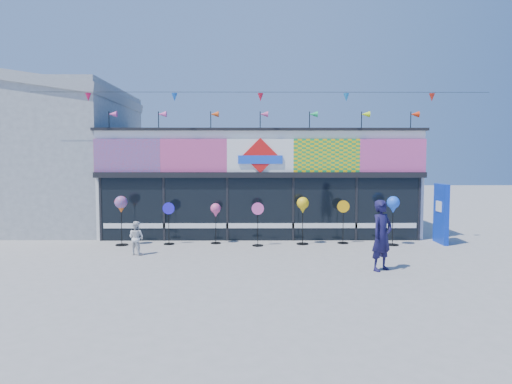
{
  "coord_description": "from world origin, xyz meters",
  "views": [
    {
      "loc": [
        -0.26,
        -13.08,
        2.93
      ],
      "look_at": [
        -0.16,
        2.0,
        1.88
      ],
      "focal_mm": 32.0,
      "sensor_mm": 36.0,
      "label": 1
    }
  ],
  "objects_px": {
    "spinner_4": "(303,207)",
    "adult_man": "(382,235)",
    "spinner_6": "(393,206)",
    "child": "(136,238)",
    "spinner_0": "(121,206)",
    "spinner_1": "(169,222)",
    "blue_sign": "(441,214)",
    "spinner_3": "(258,223)",
    "spinner_5": "(343,221)",
    "spinner_2": "(216,211)"
  },
  "relations": [
    {
      "from": "spinner_1",
      "to": "spinner_5",
      "type": "height_order",
      "value": "spinner_5"
    },
    {
      "from": "spinner_4",
      "to": "spinner_6",
      "type": "xyz_separation_m",
      "value": [
        3.08,
        -0.2,
        0.03
      ]
    },
    {
      "from": "adult_man",
      "to": "spinner_3",
      "type": "bearing_deg",
      "value": 96.79
    },
    {
      "from": "spinner_4",
      "to": "spinner_6",
      "type": "distance_m",
      "value": 3.09
    },
    {
      "from": "spinner_4",
      "to": "adult_man",
      "type": "xyz_separation_m",
      "value": [
        1.69,
        -3.79,
        -0.38
      ]
    },
    {
      "from": "spinner_6",
      "to": "adult_man",
      "type": "relative_size",
      "value": 0.9
    },
    {
      "from": "spinner_0",
      "to": "spinner_4",
      "type": "relative_size",
      "value": 1.03
    },
    {
      "from": "spinner_1",
      "to": "child",
      "type": "relative_size",
      "value": 1.39
    },
    {
      "from": "blue_sign",
      "to": "spinner_4",
      "type": "bearing_deg",
      "value": -177.14
    },
    {
      "from": "blue_sign",
      "to": "spinner_1",
      "type": "relative_size",
      "value": 1.43
    },
    {
      "from": "spinner_0",
      "to": "child",
      "type": "height_order",
      "value": "spinner_0"
    },
    {
      "from": "spinner_3",
      "to": "spinner_0",
      "type": "bearing_deg",
      "value": 178.38
    },
    {
      "from": "spinner_1",
      "to": "spinner_0",
      "type": "bearing_deg",
      "value": -173.52
    },
    {
      "from": "spinner_4",
      "to": "spinner_5",
      "type": "distance_m",
      "value": 1.54
    },
    {
      "from": "spinner_1",
      "to": "spinner_3",
      "type": "xyz_separation_m",
      "value": [
        3.1,
        -0.31,
        0.01
      ]
    },
    {
      "from": "spinner_5",
      "to": "spinner_6",
      "type": "xyz_separation_m",
      "value": [
        1.64,
        -0.36,
        0.55
      ]
    },
    {
      "from": "blue_sign",
      "to": "child",
      "type": "distance_m",
      "value": 10.43
    },
    {
      "from": "spinner_4",
      "to": "adult_man",
      "type": "height_order",
      "value": "adult_man"
    },
    {
      "from": "spinner_6",
      "to": "child",
      "type": "relative_size",
      "value": 1.61
    },
    {
      "from": "spinner_0",
      "to": "spinner_6",
      "type": "xyz_separation_m",
      "value": [
        9.34,
        -0.04,
        -0.01
      ]
    },
    {
      "from": "spinner_1",
      "to": "spinner_2",
      "type": "relative_size",
      "value": 1.03
    },
    {
      "from": "spinner_2",
      "to": "blue_sign",
      "type": "bearing_deg",
      "value": -0.06
    },
    {
      "from": "spinner_0",
      "to": "spinner_1",
      "type": "distance_m",
      "value": 1.71
    },
    {
      "from": "blue_sign",
      "to": "child",
      "type": "xyz_separation_m",
      "value": [
        -10.24,
        -1.88,
        -0.53
      ]
    },
    {
      "from": "spinner_4",
      "to": "spinner_5",
      "type": "height_order",
      "value": "spinner_4"
    },
    {
      "from": "spinner_5",
      "to": "spinner_6",
      "type": "distance_m",
      "value": 1.77
    },
    {
      "from": "spinner_0",
      "to": "adult_man",
      "type": "xyz_separation_m",
      "value": [
        7.95,
        -3.63,
        -0.43
      ]
    },
    {
      "from": "spinner_5",
      "to": "adult_man",
      "type": "distance_m",
      "value": 3.97
    },
    {
      "from": "spinner_5",
      "to": "adult_man",
      "type": "height_order",
      "value": "adult_man"
    },
    {
      "from": "child",
      "to": "spinner_5",
      "type": "bearing_deg",
      "value": -140.47
    },
    {
      "from": "spinner_1",
      "to": "adult_man",
      "type": "bearing_deg",
      "value": -30.97
    },
    {
      "from": "spinner_0",
      "to": "spinner_5",
      "type": "xyz_separation_m",
      "value": [
        7.7,
        0.32,
        -0.56
      ]
    },
    {
      "from": "blue_sign",
      "to": "spinner_6",
      "type": "height_order",
      "value": "blue_sign"
    },
    {
      "from": "spinner_4",
      "to": "adult_man",
      "type": "relative_size",
      "value": 0.88
    },
    {
      "from": "spinner_0",
      "to": "spinner_1",
      "type": "height_order",
      "value": "spinner_0"
    },
    {
      "from": "spinner_2",
      "to": "spinner_6",
      "type": "bearing_deg",
      "value": -3.47
    },
    {
      "from": "spinner_0",
      "to": "spinner_1",
      "type": "relative_size",
      "value": 1.17
    },
    {
      "from": "spinner_0",
      "to": "spinner_2",
      "type": "distance_m",
      "value": 3.24
    },
    {
      "from": "spinner_0",
      "to": "spinner_5",
      "type": "distance_m",
      "value": 7.73
    },
    {
      "from": "spinner_0",
      "to": "spinner_6",
      "type": "height_order",
      "value": "spinner_0"
    },
    {
      "from": "spinner_5",
      "to": "spinner_6",
      "type": "bearing_deg",
      "value": -12.55
    },
    {
      "from": "blue_sign",
      "to": "spinner_3",
      "type": "xyz_separation_m",
      "value": [
        -6.46,
        -0.45,
        -0.26
      ]
    },
    {
      "from": "spinner_5",
      "to": "spinner_3",
      "type": "bearing_deg",
      "value": -171.4
    },
    {
      "from": "blue_sign",
      "to": "spinner_6",
      "type": "relative_size",
      "value": 1.23
    },
    {
      "from": "spinner_4",
      "to": "spinner_5",
      "type": "relative_size",
      "value": 1.09
    },
    {
      "from": "blue_sign",
      "to": "spinner_2",
      "type": "relative_size",
      "value": 1.47
    },
    {
      "from": "spinner_3",
      "to": "child",
      "type": "relative_size",
      "value": 1.42
    },
    {
      "from": "spinner_2",
      "to": "child",
      "type": "xyz_separation_m",
      "value": [
        -2.31,
        -1.89,
        -0.61
      ]
    },
    {
      "from": "blue_sign",
      "to": "spinner_1",
      "type": "bearing_deg",
      "value": -178.24
    },
    {
      "from": "spinner_0",
      "to": "child",
      "type": "relative_size",
      "value": 1.63
    }
  ]
}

